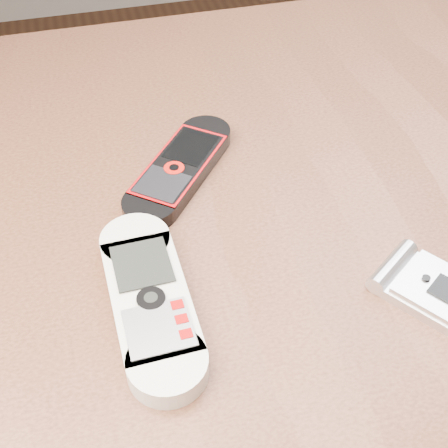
# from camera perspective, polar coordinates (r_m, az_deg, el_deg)

# --- Properties ---
(table) EXTENTS (1.20, 0.80, 0.75)m
(table) POSITION_cam_1_polar(r_m,az_deg,el_deg) (0.61, -0.46, -7.72)
(table) COLOR black
(table) RESTS_ON ground
(nokia_white) EXTENTS (0.06, 0.18, 0.02)m
(nokia_white) POSITION_cam_1_polar(r_m,az_deg,el_deg) (0.48, -6.77, -6.86)
(nokia_white) COLOR beige
(nokia_white) RESTS_ON table
(nokia_black_red) EXTENTS (0.14, 0.16, 0.02)m
(nokia_black_red) POSITION_cam_1_polar(r_m,az_deg,el_deg) (0.59, -4.09, 5.11)
(nokia_black_red) COLOR black
(nokia_black_red) RESTS_ON table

